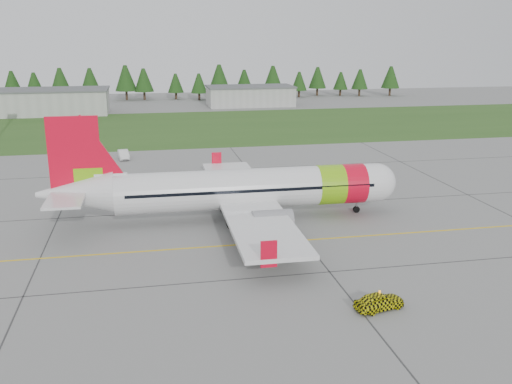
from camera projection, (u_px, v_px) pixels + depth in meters
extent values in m
plane|color=gray|center=(214.00, 281.00, 47.19)|extent=(320.00, 320.00, 0.00)
cylinder|color=silver|center=(251.00, 188.00, 62.37)|extent=(29.15, 4.67, 4.37)
sphere|color=silver|center=(376.00, 182.00, 64.93)|extent=(4.37, 4.37, 4.37)
cone|color=silver|center=(75.00, 193.00, 59.02)|extent=(7.88, 4.45, 4.37)
cube|color=black|center=(379.00, 179.00, 64.89)|extent=(1.82, 2.93, 0.63)
cylinder|color=#79C10E|center=(329.00, 185.00, 63.95)|extent=(2.96, 4.48, 4.45)
cylinder|color=red|center=(352.00, 183.00, 64.42)|extent=(2.51, 4.47, 4.45)
cube|color=silver|center=(246.00, 199.00, 62.60)|extent=(6.53, 35.88, 0.40)
cube|color=red|center=(217.00, 160.00, 79.10)|extent=(1.35, 0.22, 2.24)
cube|color=red|center=(269.00, 254.00, 45.38)|extent=(1.35, 0.22, 2.24)
cylinder|color=gray|center=(251.00, 190.00, 68.89)|extent=(4.05, 2.39, 2.35)
cylinder|color=gray|center=(272.00, 221.00, 57.23)|extent=(4.05, 2.39, 2.35)
cube|color=red|center=(75.00, 158.00, 58.05)|extent=(5.15, 0.46, 8.51)
cube|color=#79C10E|center=(89.00, 181.00, 58.93)|extent=(2.92, 0.50, 2.69)
cube|color=silver|center=(70.00, 191.00, 58.84)|extent=(3.71, 12.91, 0.25)
cylinder|color=slate|center=(357.00, 206.00, 65.26)|extent=(0.20, 0.20, 1.57)
cylinder|color=black|center=(356.00, 209.00, 65.36)|extent=(0.76, 0.32, 0.76)
cylinder|color=slate|center=(232.00, 202.00, 65.69)|extent=(0.25, 0.25, 2.13)
cylinder|color=black|center=(228.00, 206.00, 65.74)|extent=(1.17, 0.52, 1.16)
cylinder|color=slate|center=(240.00, 219.00, 59.75)|extent=(0.25, 0.25, 2.13)
cylinder|color=black|center=(236.00, 223.00, 59.80)|extent=(1.17, 0.52, 1.16)
imported|color=#F3F00D|center=(380.00, 285.00, 41.90)|extent=(1.66, 1.83, 3.88)
imported|color=silver|center=(123.00, 145.00, 92.94)|extent=(1.76, 1.69, 4.51)
cube|color=#30561E|center=(168.00, 128.00, 124.72)|extent=(320.00, 50.00, 0.03)
cube|color=gold|center=(204.00, 247.00, 54.75)|extent=(120.00, 0.25, 0.02)
cube|color=#A8A8A3|center=(43.00, 102.00, 144.83)|extent=(32.00, 14.00, 6.00)
cube|color=#A8A8A3|center=(250.00, 96.00, 162.71)|extent=(24.00, 12.00, 5.20)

